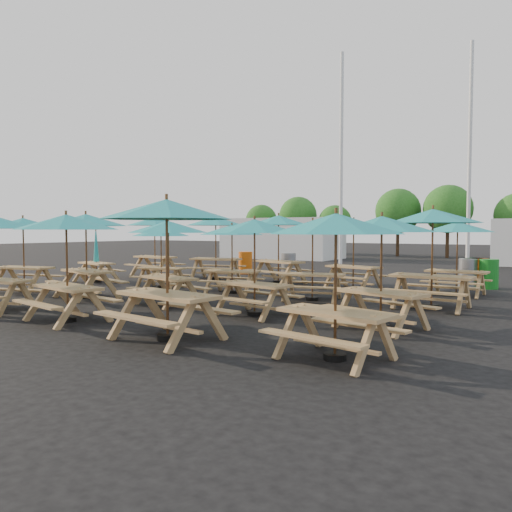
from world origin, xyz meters
The scene contains 33 objects.
ground centered at (0.00, 0.00, 0.00)m, with size 120.00×120.00×0.00m, color black.
picnic_unit_1 centered at (-5.87, -3.20, 2.08)m, with size 2.65×2.65×2.39m.
picnic_unit_2 centered at (-6.18, -0.02, 0.92)m, with size 2.09×1.93×2.25m.
picnic_unit_3 centered at (-6.08, 3.06, 2.22)m, with size 2.66×2.66×2.55m.
picnic_unit_5 centered at (-2.85, -3.23, 2.14)m, with size 2.84×2.84×2.47m.
picnic_unit_6 centered at (-2.84, -0.09, 1.82)m, with size 2.28×2.28×2.09m.
picnic_unit_7 centered at (-2.98, 3.26, 2.21)m, with size 2.87×2.87×2.54m.
picnic_unit_8 centered at (-0.21, -5.92, 2.03)m, with size 2.55×2.55×2.34m.
picnic_unit_9 centered at (0.03, -2.95, 1.95)m, with size 2.56×2.56×2.24m.
picnic_unit_10 centered at (0.08, -0.05, 1.88)m, with size 2.36×2.36×2.16m.
picnic_unit_11 centered at (-0.06, 3.18, 2.21)m, with size 2.94×2.94×2.54m.
picnic_unit_12 centered at (2.85, -6.15, 2.22)m, with size 2.68×2.68×2.56m.
picnic_unit_13 centered at (2.81, -3.13, 1.96)m, with size 2.40×2.40×2.25m.
picnic_unit_14 centered at (2.89, -0.17, 1.97)m, with size 2.55×2.55×2.27m.
picnic_unit_15 centered at (2.94, 2.93, 2.03)m, with size 2.66×2.66×2.34m.
picnic_unit_16 centered at (5.95, -5.85, 1.96)m, with size 2.45×2.45×2.26m.
picnic_unit_17 centered at (5.80, -3.16, 1.98)m, with size 2.64×2.64×2.28m.
picnic_unit_18 centered at (6.09, 0.05, 2.20)m, with size 2.47×2.47×2.53m.
picnic_unit_19 centered at (6.15, 3.14, 1.96)m, with size 2.21×2.21×2.25m.
waste_bin_0 centered at (-3.33, 5.99, 0.50)m, with size 0.62×0.62×1.00m, color #E35D0D.
waste_bin_1 centered at (-1.11, 5.96, 0.50)m, with size 0.62×0.62×1.00m, color gray.
waste_bin_2 centered at (6.13, 5.45, 0.50)m, with size 0.62×0.62×1.00m, color gray.
waste_bin_3 centered at (6.26, 5.68, 0.50)m, with size 0.62×0.62×1.00m, color #17811F.
waste_bin_4 centered at (6.46, 5.71, 0.50)m, with size 0.62×0.62×1.00m, color #E35D0D.
waste_bin_5 centered at (6.77, 5.51, 0.50)m, with size 0.62×0.62×1.00m, color #17811F.
mast_0 centered at (-2.00, 14.00, 6.00)m, with size 0.20×0.20×12.00m, color silver.
mast_1 centered at (4.50, 16.00, 6.00)m, with size 0.20×0.20×12.00m, color silver.
event_tent_0 centered at (-8.00, 18.00, 1.40)m, with size 8.00×4.00×2.80m, color silver.
tree_0 centered at (-14.07, 25.25, 2.83)m, with size 2.80×2.80×4.24m.
tree_1 centered at (-9.74, 23.90, 3.15)m, with size 3.11×3.11×4.72m.
tree_2 centered at (-6.39, 23.65, 2.62)m, with size 2.59×2.59×3.93m.
tree_3 centered at (-1.75, 24.72, 3.41)m, with size 3.36×3.36×5.09m.
tree_4 centered at (1.90, 24.26, 3.46)m, with size 3.41×3.41×5.17m.
Camera 1 is at (8.87, -12.89, 1.99)m, focal length 35.00 mm.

